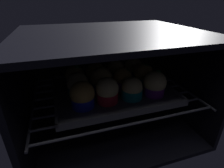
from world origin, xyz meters
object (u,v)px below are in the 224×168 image
at_px(muffin_row0_col1, 107,91).
at_px(muffin_row1_col0, 78,85).
at_px(muffin_row0_col3, 155,84).
at_px(baking_tray, 112,90).
at_px(muffin_row2_col1, 96,73).
at_px(muffin_row2_col2, 116,71).
at_px(muffin_row2_col3, 133,68).
at_px(muffin_row0_col2, 132,89).
at_px(muffin_row1_col3, 144,75).
at_px(muffin_row1_col2, 123,79).
at_px(muffin_row2_col0, 75,76).
at_px(muffin_row0_col0, 82,96).
at_px(muffin_row1_col1, 101,80).

height_order(muffin_row0_col1, muffin_row1_col0, muffin_row0_col1).
relative_size(muffin_row0_col3, muffin_row1_col0, 1.12).
relative_size(baking_tray, muffin_row2_col1, 5.22).
distance_m(muffin_row0_col3, muffin_row2_col2, 0.18).
bearing_deg(muffin_row2_col3, muffin_row0_col3, -88.62).
relative_size(muffin_row0_col2, muffin_row1_col3, 0.87).
bearing_deg(baking_tray, muffin_row1_col3, 1.00).
bearing_deg(muffin_row2_col2, muffin_row2_col3, 4.66).
xyz_separation_m(muffin_row0_col3, muffin_row2_col2, (-0.08, 0.16, -0.00)).
distance_m(baking_tray, muffin_row0_col3, 0.15).
height_order(muffin_row1_col2, muffin_row2_col1, muffin_row2_col1).
distance_m(muffin_row1_col2, muffin_row2_col2, 0.08).
xyz_separation_m(baking_tray, muffin_row1_col0, (-0.12, -0.00, 0.04)).
distance_m(muffin_row0_col2, muffin_row1_col2, 0.08).
relative_size(muffin_row2_col1, muffin_row2_col3, 0.95).
bearing_deg(muffin_row2_col2, muffin_row1_col0, -154.11).
relative_size(baking_tray, muffin_row1_col2, 5.33).
relative_size(muffin_row0_col3, muffin_row2_col1, 1.12).
bearing_deg(muffin_row0_col3, muffin_row1_col0, 161.39).
distance_m(muffin_row1_col2, muffin_row2_col0, 0.18).
bearing_deg(muffin_row1_col3, muffin_row2_col0, 162.37).
bearing_deg(muffin_row0_col0, muffin_row0_col1, 3.47).
bearing_deg(muffin_row1_col3, muffin_row1_col1, -179.79).
bearing_deg(muffin_row2_col3, muffin_row1_col1, -152.21).
bearing_deg(muffin_row1_col2, muffin_row2_col1, 134.61).
height_order(baking_tray, muffin_row2_col3, muffin_row2_col3).
relative_size(muffin_row1_col3, muffin_row2_col0, 1.04).
distance_m(baking_tray, muffin_row1_col1, 0.06).
bearing_deg(muffin_row0_col3, muffin_row2_col0, 146.32).
bearing_deg(muffin_row0_col3, muffin_row1_col2, 136.87).
bearing_deg(muffin_row1_col0, muffin_row2_col2, 25.89).
distance_m(muffin_row1_col3, muffin_row2_col0, 0.26).
height_order(muffin_row1_col3, muffin_row2_col3, same).
distance_m(muffin_row0_col0, muffin_row1_col0, 0.08).
bearing_deg(muffin_row2_col2, muffin_row2_col0, 179.14).
xyz_separation_m(muffin_row0_col3, muffin_row1_col2, (-0.08, 0.08, -0.00)).
distance_m(muffin_row0_col3, muffin_row1_col1, 0.18).
bearing_deg(muffin_row0_col1, muffin_row1_col3, 25.68).
bearing_deg(muffin_row0_col0, muffin_row2_col1, 64.43).
bearing_deg(muffin_row1_col3, muffin_row1_col0, -179.44).
xyz_separation_m(muffin_row1_col3, muffin_row2_col0, (-0.25, 0.08, -0.01)).
distance_m(muffin_row0_col1, muffin_row2_col0, 0.18).
relative_size(muffin_row1_col0, muffin_row1_col3, 0.94).
xyz_separation_m(muffin_row0_col0, muffin_row1_col1, (0.08, 0.08, 0.00)).
distance_m(muffin_row0_col3, muffin_row1_col0, 0.26).
relative_size(muffin_row1_col0, muffin_row1_col1, 0.91).
bearing_deg(muffin_row0_col2, muffin_row1_col3, 44.84).
xyz_separation_m(muffin_row0_col2, muffin_row1_col0, (-0.16, 0.08, 0.00)).
bearing_deg(muffin_row1_col2, muffin_row2_col2, 88.88).
xyz_separation_m(muffin_row0_col0, muffin_row2_col2, (0.16, 0.16, -0.00)).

